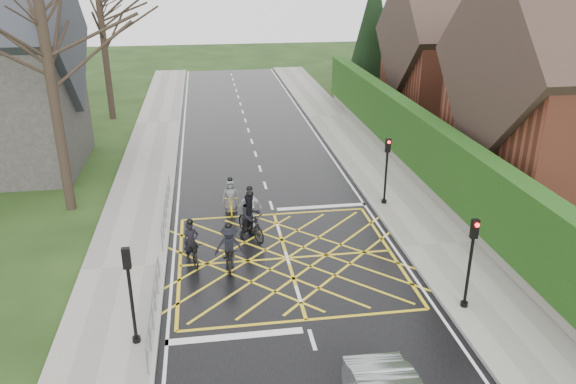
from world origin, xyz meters
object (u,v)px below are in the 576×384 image
object	(u,v)px
cyclist_rear	(192,248)
cyclist_back	(251,220)
cyclist_mid	(229,251)
cyclist_lead	(231,200)
cyclist_front	(250,212)

from	to	relation	value
cyclist_rear	cyclist_back	xyz separation A→B (m)	(2.34, 1.65, 0.21)
cyclist_mid	cyclist_lead	distance (m)	4.95
cyclist_rear	cyclist_back	distance (m)	2.87
cyclist_mid	cyclist_front	world-z (taller)	cyclist_front
cyclist_mid	cyclist_front	xyz separation A→B (m)	(1.05, 3.33, 0.01)
cyclist_lead	cyclist_back	bearing A→B (deg)	-75.65
cyclist_back	cyclist_lead	xyz separation A→B (m)	(-0.65, 2.65, -0.20)
cyclist_mid	cyclist_back	bearing A→B (deg)	67.48
cyclist_mid	cyclist_front	distance (m)	3.49
cyclist_back	cyclist_front	distance (m)	1.06
cyclist_back	cyclist_front	world-z (taller)	cyclist_back
cyclist_rear	cyclist_front	size ratio (longest dim) A/B	1.00
cyclist_front	cyclist_mid	bearing A→B (deg)	-95.98
cyclist_back	cyclist_rear	bearing A→B (deg)	-169.66
cyclist_rear	cyclist_front	bearing A→B (deg)	32.59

